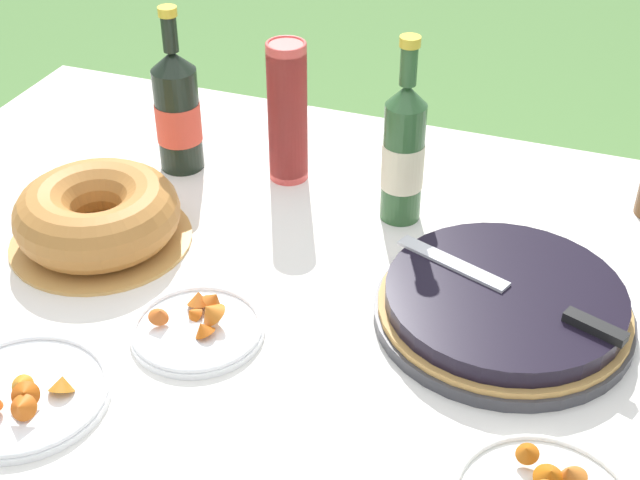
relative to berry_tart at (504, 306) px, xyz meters
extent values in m
cube|color=#A87A47|center=(-0.40, -0.01, -0.05)|extent=(1.48, 1.16, 0.03)
cylinder|color=#A87A47|center=(-1.08, 0.51, -0.38)|extent=(0.06, 0.06, 0.63)
cube|color=white|center=(-0.40, -0.01, -0.03)|extent=(1.49, 1.17, 0.00)
cube|color=white|center=(-0.40, 0.57, -0.08)|extent=(1.49, 0.00, 0.10)
cylinder|color=#38383D|center=(0.00, 0.00, -0.02)|extent=(0.39, 0.39, 0.02)
cylinder|color=tan|center=(0.00, 0.00, 0.00)|extent=(0.37, 0.37, 0.01)
cylinder|color=black|center=(0.00, 0.00, 0.02)|extent=(0.35, 0.35, 0.03)
cube|color=silver|center=(-0.09, 0.03, 0.03)|extent=(0.19, 0.09, 0.00)
cube|color=black|center=(0.13, -0.05, 0.04)|extent=(0.09, 0.05, 0.01)
cylinder|color=tan|center=(-0.67, -0.03, -0.02)|extent=(0.30, 0.30, 0.01)
torus|color=#AD7033|center=(-0.67, -0.03, 0.03)|extent=(0.27, 0.27, 0.10)
cylinder|color=#E04C47|center=(-0.46, 0.28, 0.02)|extent=(0.07, 0.07, 0.09)
cylinder|color=#E04C47|center=(-0.46, 0.28, 0.03)|extent=(0.07, 0.07, 0.09)
cylinder|color=#E04C47|center=(-0.46, 0.28, 0.05)|extent=(0.07, 0.07, 0.09)
cylinder|color=#E04C47|center=(-0.46, 0.28, 0.06)|extent=(0.07, 0.07, 0.09)
cylinder|color=#E04C47|center=(-0.46, 0.28, 0.07)|extent=(0.07, 0.07, 0.09)
cylinder|color=#E04C47|center=(-0.46, 0.28, 0.08)|extent=(0.07, 0.07, 0.09)
cylinder|color=#E04C47|center=(-0.46, 0.28, 0.10)|extent=(0.07, 0.07, 0.09)
cylinder|color=#E04C47|center=(-0.46, 0.28, 0.11)|extent=(0.07, 0.07, 0.09)
cylinder|color=#E04C47|center=(-0.46, 0.28, 0.12)|extent=(0.07, 0.07, 0.09)
cylinder|color=#E04C47|center=(-0.46, 0.28, 0.14)|extent=(0.07, 0.07, 0.09)
cylinder|color=#E04C47|center=(-0.46, 0.28, 0.15)|extent=(0.07, 0.07, 0.09)
cylinder|color=#E04C47|center=(-0.46, 0.28, 0.16)|extent=(0.07, 0.07, 0.09)
cylinder|color=#E04C47|center=(-0.46, 0.28, 0.18)|extent=(0.07, 0.07, 0.09)
cylinder|color=#E04C47|center=(-0.46, 0.28, 0.19)|extent=(0.07, 0.07, 0.09)
torus|color=#E04C47|center=(-0.46, 0.28, 0.24)|extent=(0.07, 0.07, 0.01)
cylinder|color=#2D562D|center=(-0.22, 0.22, 0.08)|extent=(0.07, 0.07, 0.22)
cylinder|color=beige|center=(-0.22, 0.22, 0.08)|extent=(0.07, 0.07, 0.08)
cone|color=#2D562D|center=(-0.22, 0.22, 0.21)|extent=(0.07, 0.07, 0.04)
cylinder|color=#2D562D|center=(-0.22, 0.22, 0.26)|extent=(0.03, 0.03, 0.06)
cylinder|color=gold|center=(-0.22, 0.22, 0.30)|extent=(0.03, 0.03, 0.02)
cylinder|color=black|center=(-0.66, 0.25, 0.07)|extent=(0.08, 0.08, 0.20)
cylinder|color=#E54C38|center=(-0.66, 0.25, 0.07)|extent=(0.08, 0.08, 0.08)
cone|color=black|center=(-0.66, 0.25, 0.19)|extent=(0.08, 0.08, 0.04)
cylinder|color=black|center=(-0.66, 0.25, 0.24)|extent=(0.03, 0.03, 0.06)
cylinder|color=gold|center=(-0.66, 0.25, 0.28)|extent=(0.03, 0.03, 0.02)
cylinder|color=white|center=(-0.57, -0.39, -0.02)|extent=(0.23, 0.23, 0.01)
torus|color=white|center=(-0.57, -0.39, -0.01)|extent=(0.23, 0.23, 0.01)
cone|color=#B16B1A|center=(-0.53, -0.36, -0.01)|extent=(0.05, 0.05, 0.04)
cone|color=#C75815|center=(-0.54, -0.43, 0.01)|extent=(0.05, 0.05, 0.05)
cone|color=#B14C0F|center=(-0.55, -0.40, 0.01)|extent=(0.05, 0.05, 0.05)
cone|color=#BA7318|center=(-0.57, -0.38, 0.00)|extent=(0.04, 0.03, 0.04)
cone|color=#B65F20|center=(0.13, -0.29, 0.00)|extent=(0.04, 0.04, 0.04)
cone|color=#B75810|center=(0.08, -0.28, 0.01)|extent=(0.04, 0.03, 0.03)
cone|color=#B5580D|center=(0.11, -0.30, 0.00)|extent=(0.05, 0.06, 0.03)
cylinder|color=white|center=(-0.41, -0.18, -0.02)|extent=(0.20, 0.20, 0.01)
torus|color=white|center=(-0.41, -0.18, -0.01)|extent=(0.19, 0.19, 0.01)
cone|color=#C15A21|center=(-0.47, -0.20, 0.00)|extent=(0.04, 0.04, 0.03)
cone|color=#BE5717|center=(-0.41, -0.14, 0.01)|extent=(0.04, 0.04, 0.03)
cone|color=orange|center=(-0.40, -0.17, 0.01)|extent=(0.05, 0.05, 0.05)
cone|color=#C25813|center=(-0.43, -0.16, -0.01)|extent=(0.03, 0.04, 0.04)
cone|color=#B24E0F|center=(-0.40, -0.19, -0.01)|extent=(0.04, 0.04, 0.04)
cone|color=#BC5E1D|center=(-0.43, -0.14, 0.00)|extent=(0.05, 0.05, 0.03)
camera|label=1|loc=(0.10, -1.06, 0.83)|focal=50.00mm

